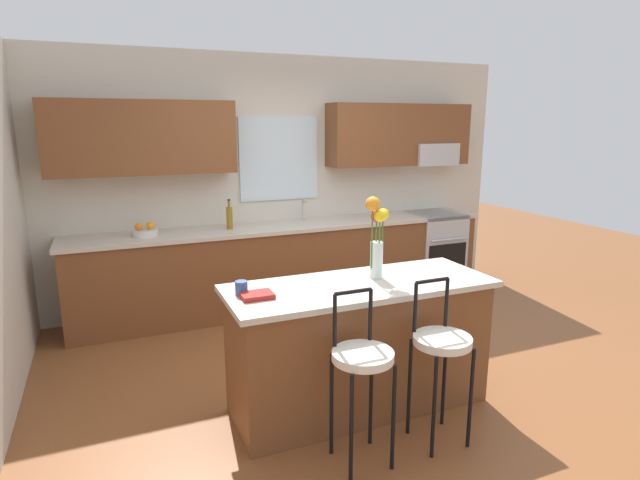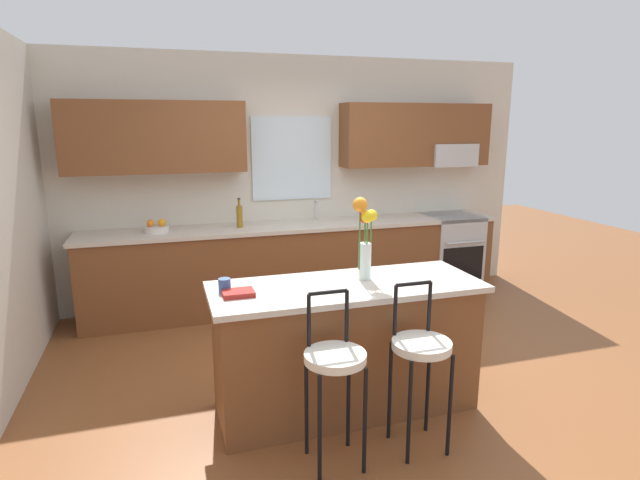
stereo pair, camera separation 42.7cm
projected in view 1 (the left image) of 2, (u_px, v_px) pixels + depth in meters
The scene contains 13 objects.
ground_plane at pixel (360, 371), 4.21m from camera, with size 14.00×14.00×0.00m, color brown.
back_wall_assembly at pixel (283, 167), 5.67m from camera, with size 5.60×0.50×2.70m.
counter_run at pixel (290, 265), 5.64m from camera, with size 4.56×0.64×0.92m.
sink_faucet at pixel (303, 208), 5.72m from camera, with size 0.02×0.13×0.23m.
oven_range at pixel (433, 250), 6.32m from camera, with size 0.60×0.64×0.92m.
kitchen_island at pixel (359, 345), 3.61m from camera, with size 1.86×0.70×0.92m.
bar_stool_near at pixel (362, 363), 2.97m from camera, with size 0.36×0.36×1.04m.
bar_stool_middle at pixel (441, 347), 3.17m from camera, with size 0.36×0.36×1.04m.
flower_vase at pixel (377, 232), 3.55m from camera, with size 0.18×0.14×0.58m.
mug_ceramic at pixel (241, 288), 3.27m from camera, with size 0.08×0.08×0.09m, color #33518C.
cookbook at pixel (257, 295), 3.21m from camera, with size 0.20×0.15×0.03m, color maroon.
fruit_bowl_oranges at pixel (145, 231), 4.97m from camera, with size 0.24×0.24×0.13m.
bottle_olive_oil at pixel (229, 217), 5.26m from camera, with size 0.06×0.06×0.31m.
Camera 1 is at (-1.80, -3.44, 1.99)m, focal length 28.86 mm.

